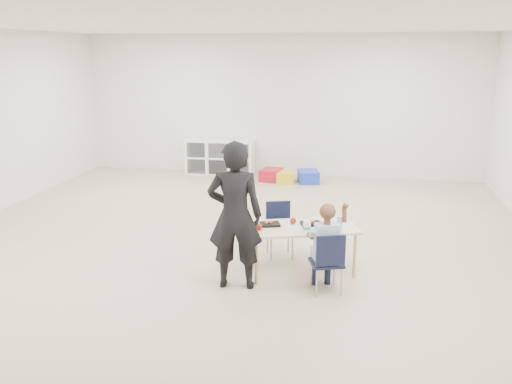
% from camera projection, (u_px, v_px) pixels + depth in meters
% --- Properties ---
extents(room, '(9.00, 9.02, 2.80)m').
position_uv_depth(room, '(227.00, 142.00, 6.53)').
color(room, '#C4B197').
rests_on(room, ground).
extents(table, '(1.35, 0.97, 0.56)m').
position_uv_depth(table, '(301.00, 249.00, 6.16)').
color(table, beige).
rests_on(table, ground).
extents(chair_near, '(0.41, 0.39, 0.67)m').
position_uv_depth(chair_near, '(326.00, 261.00, 5.67)').
color(chair_near, black).
rests_on(chair_near, ground).
extents(chair_far, '(0.41, 0.39, 0.67)m').
position_uv_depth(chair_far, '(280.00, 231.00, 6.63)').
color(chair_far, black).
rests_on(chair_far, ground).
extents(child, '(0.57, 0.57, 1.06)m').
position_uv_depth(child, '(327.00, 244.00, 5.62)').
color(child, '#AEC6EC').
rests_on(child, chair_near).
extents(lunch_tray_near, '(0.26, 0.22, 0.03)m').
position_uv_depth(lunch_tray_near, '(311.00, 224.00, 6.13)').
color(lunch_tray_near, black).
rests_on(lunch_tray_near, table).
extents(lunch_tray_far, '(0.26, 0.22, 0.03)m').
position_uv_depth(lunch_tray_far, '(270.00, 224.00, 6.11)').
color(lunch_tray_far, black).
rests_on(lunch_tray_far, table).
extents(milk_carton, '(0.09, 0.09, 0.10)m').
position_uv_depth(milk_carton, '(307.00, 226.00, 5.95)').
color(milk_carton, white).
rests_on(milk_carton, table).
extents(bread_roll, '(0.09, 0.09, 0.07)m').
position_uv_depth(bread_roll, '(331.00, 224.00, 6.05)').
color(bread_roll, '#B08748').
rests_on(bread_roll, table).
extents(apple_near, '(0.07, 0.07, 0.07)m').
position_uv_depth(apple_near, '(293.00, 221.00, 6.16)').
color(apple_near, maroon).
rests_on(apple_near, table).
extents(apple_far, '(0.07, 0.07, 0.07)m').
position_uv_depth(apple_far, '(259.00, 227.00, 5.95)').
color(apple_far, maroon).
rests_on(apple_far, table).
extents(cubby_shelf, '(1.40, 0.40, 0.70)m').
position_uv_depth(cubby_shelf, '(220.00, 157.00, 11.08)').
color(cubby_shelf, white).
rests_on(cubby_shelf, ground).
extents(adult, '(0.62, 0.45, 1.59)m').
position_uv_depth(adult, '(235.00, 216.00, 5.68)').
color(adult, black).
rests_on(adult, ground).
extents(bin_red, '(0.43, 0.52, 0.23)m').
position_uv_depth(bin_red, '(271.00, 175.00, 10.59)').
color(bin_red, '#AE1124').
rests_on(bin_red, ground).
extents(bin_yellow, '(0.41, 0.48, 0.20)m').
position_uv_depth(bin_yellow, '(284.00, 177.00, 10.45)').
color(bin_yellow, gold).
rests_on(bin_yellow, ground).
extents(bin_blue, '(0.47, 0.55, 0.23)m').
position_uv_depth(bin_blue, '(308.00, 177.00, 10.43)').
color(bin_blue, blue).
rests_on(bin_blue, ground).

